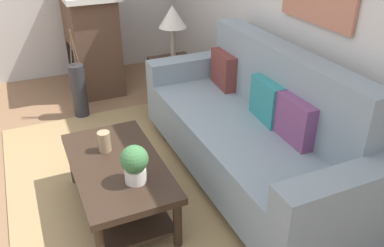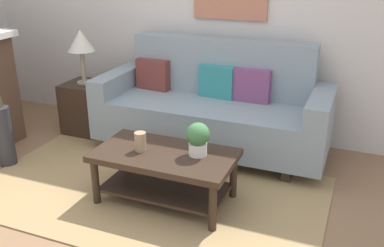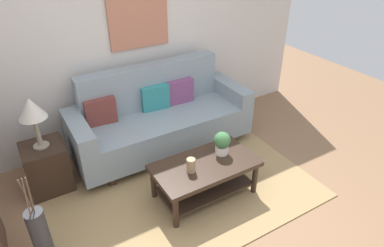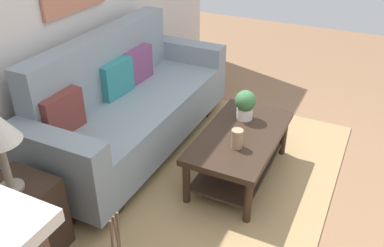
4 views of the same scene
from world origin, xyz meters
TOP-DOWN VIEW (x-y plane):
  - ground_plane at (0.00, 0.00)m, footprint 9.52×9.52m
  - wall_back at (0.00, 2.06)m, footprint 5.52×0.10m
  - area_rug at (0.00, 0.50)m, footprint 2.88×1.66m
  - couch at (0.20, 1.52)m, footprint 2.26×0.84m
  - throw_pillow_maroon at (-0.51, 1.65)m, footprint 0.37×0.15m
  - throw_pillow_teal at (0.20, 1.65)m, footprint 0.37×0.15m
  - throw_pillow_plum at (0.56, 1.65)m, footprint 0.36×0.13m
  - coffee_table at (0.19, 0.45)m, footprint 1.10×0.60m
  - tabletop_vase at (0.00, 0.41)m, footprint 0.09×0.09m
  - potted_plant_tabletop at (0.44, 0.51)m, footprint 0.18×0.18m
  - side_table at (-1.23, 1.44)m, footprint 0.44×0.44m
  - table_lamp at (-1.23, 1.44)m, footprint 0.28×0.28m
  - floor_vase at (-1.46, 0.47)m, footprint 0.16×0.16m
  - floor_vase_branch_a at (-1.44, 0.47)m, footprint 0.03×0.02m
  - floor_vase_branch_b at (-1.47, 0.49)m, footprint 0.05×0.05m
  - floor_vase_branch_c at (-1.47, 0.45)m, footprint 0.03×0.04m
  - framed_painting at (0.20, 1.99)m, footprint 0.76×0.03m

SIDE VIEW (x-z plane):
  - ground_plane at x=0.00m, z-range 0.00..0.00m
  - area_rug at x=0.00m, z-range 0.00..0.01m
  - side_table at x=-1.23m, z-range 0.00..0.56m
  - floor_vase at x=-1.46m, z-range 0.00..0.57m
  - coffee_table at x=0.19m, z-range 0.10..0.53m
  - couch at x=0.20m, z-range -0.11..0.97m
  - tabletop_vase at x=0.00m, z-range 0.43..0.58m
  - potted_plant_tabletop at x=0.44m, z-range 0.44..0.70m
  - throw_pillow_maroon at x=-0.51m, z-range 0.52..0.84m
  - throw_pillow_teal at x=0.20m, z-range 0.52..0.84m
  - throw_pillow_plum at x=0.56m, z-range 0.52..0.84m
  - floor_vase_branch_a at x=-1.44m, z-range 0.57..0.93m
  - floor_vase_branch_b at x=-1.47m, z-range 0.57..0.93m
  - floor_vase_branch_c at x=-1.47m, z-range 0.57..0.93m
  - table_lamp at x=-1.23m, z-range 0.71..1.28m
  - wall_back at x=0.00m, z-range 0.00..2.70m
  - framed_painting at x=0.20m, z-range 1.24..1.92m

